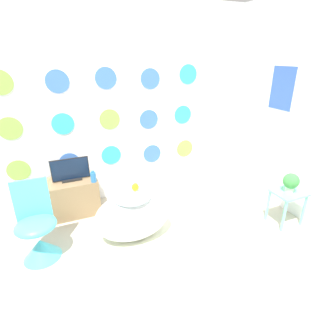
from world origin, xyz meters
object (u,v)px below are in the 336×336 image
at_px(bathtub, 133,216).
at_px(chair, 38,236).
at_px(tv, 70,171).
at_px(potted_plant_left, 291,182).
at_px(vase, 93,177).

xyz_separation_m(bathtub, chair, (-0.97, 0.07, -0.02)).
height_order(chair, tv, chair).
bearing_deg(tv, potted_plant_left, -28.76).
bearing_deg(chair, potted_plant_left, -11.29).
xyz_separation_m(tv, potted_plant_left, (2.35, -1.29, -0.04)).
xyz_separation_m(bathtub, vase, (-0.31, 0.64, 0.26)).
bearing_deg(potted_plant_left, tv, 151.24).
bearing_deg(bathtub, vase, 115.56).
bearing_deg(chair, tv, 60.39).
height_order(tv, potted_plant_left, tv).
height_order(bathtub, tv, tv).
distance_m(bathtub, potted_plant_left, 1.88).
distance_m(bathtub, vase, 0.75).
bearing_deg(tv, bathtub, -55.42).
relative_size(chair, vase, 5.46).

